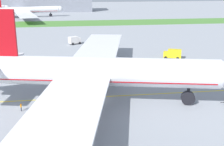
{
  "coord_description": "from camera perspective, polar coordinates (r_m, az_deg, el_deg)",
  "views": [
    {
      "loc": [
        -5.15,
        -55.92,
        23.02
      ],
      "look_at": [
        3.4,
        5.62,
        3.92
      ],
      "focal_mm": 47.95,
      "sensor_mm": 36.0,
      "label": 1
    }
  ],
  "objects": [
    {
      "name": "service_truck_fuel_bowser",
      "position": [
        94.34,
        11.51,
        3.61
      ],
      "size": [
        5.74,
        3.87,
        2.98
      ],
      "color": "yellow",
      "rests_on": "ground"
    },
    {
      "name": "terminal_building",
      "position": [
        249.89,
        -16.06,
        13.23
      ],
      "size": [
        102.02,
        20.0,
        18.0
      ],
      "primitive_type": "cube",
      "color": "gray",
      "rests_on": "ground"
    },
    {
      "name": "apron_taxi_line",
      "position": [
        62.44,
        -2.63,
        -4.56
      ],
      "size": [
        280.0,
        0.36,
        0.01
      ],
      "primitive_type": "cube",
      "color": "yellow",
      "rests_on": "ground"
    },
    {
      "name": "airliner_foreground",
      "position": [
        58.13,
        -3.75,
        0.16
      ],
      "size": [
        55.88,
        89.98,
        18.06
      ],
      "color": "white",
      "rests_on": "ground"
    },
    {
      "name": "grass_median_strip",
      "position": [
        174.55,
        -6.23,
        9.43
      ],
      "size": [
        320.0,
        24.0,
        0.1
      ],
      "primitive_type": "cube",
      "color": "#4C8438",
      "rests_on": "ground"
    },
    {
      "name": "ground_crew_wingwalker_port",
      "position": [
        57.95,
        -16.96,
        -6.07
      ],
      "size": [
        0.25,
        0.56,
        1.59
      ],
      "color": "black",
      "rests_on": "ground"
    },
    {
      "name": "ground_plane",
      "position": [
        60.69,
        -2.46,
        -5.22
      ],
      "size": [
        600.0,
        600.0,
        0.0
      ],
      "primitive_type": "plane",
      "color": "#9399A0",
      "rests_on": "ground"
    },
    {
      "name": "parked_airliner_far_centre",
      "position": [
        208.47,
        -16.5,
        11.37
      ],
      "size": [
        50.19,
        82.69,
        13.95
      ],
      "color": "white",
      "rests_on": "ground"
    },
    {
      "name": "service_truck_baggage_loader",
      "position": [
        115.29,
        -7.16,
        6.24
      ],
      "size": [
        4.94,
        4.01,
        2.94
      ],
      "color": "white",
      "rests_on": "ground"
    }
  ]
}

